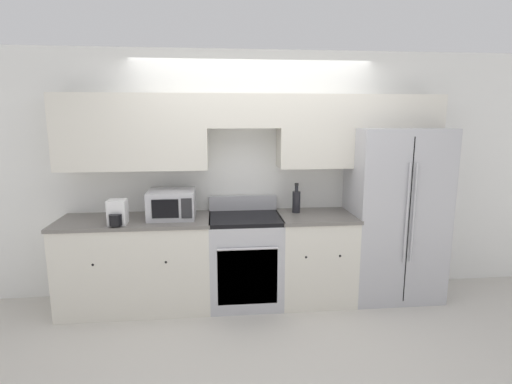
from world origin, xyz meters
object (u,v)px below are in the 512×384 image
object	(u,v)px
oven_range	(245,259)
microwave	(172,204)
refrigerator	(393,214)
bottle	(296,201)

from	to	relation	value
oven_range	microwave	size ratio (longest dim) A/B	2.37
oven_range	refrigerator	xyz separation A→B (m)	(1.59, 0.03, 0.44)
microwave	bottle	xyz separation A→B (m)	(1.28, 0.09, -0.01)
refrigerator	bottle	size ratio (longest dim) A/B	5.77
oven_range	bottle	bearing A→B (deg)	11.77
bottle	microwave	bearing A→B (deg)	-176.16
oven_range	refrigerator	distance (m)	1.65
refrigerator	microwave	world-z (taller)	refrigerator
microwave	bottle	distance (m)	1.28
oven_range	microwave	bearing A→B (deg)	177.73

